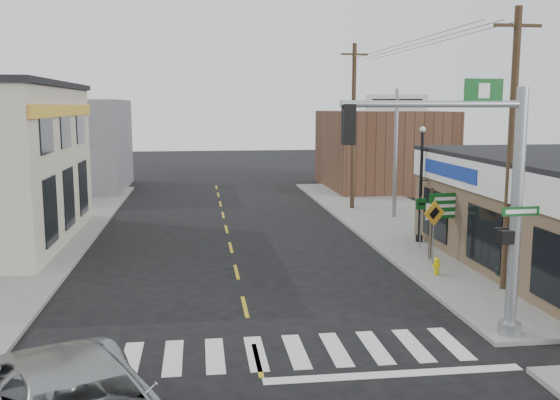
{
  "coord_description": "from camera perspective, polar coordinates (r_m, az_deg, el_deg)",
  "views": [
    {
      "loc": [
        -1.31,
        -14.07,
        6.02
      ],
      "look_at": [
        1.45,
        6.88,
        2.8
      ],
      "focal_mm": 40.0,
      "sensor_mm": 36.0,
      "label": 1
    }
  ],
  "objects": [
    {
      "name": "dance_center_sign",
      "position": [
        33.33,
        10.59,
        7.12
      ],
      "size": [
        3.17,
        0.2,
        6.74
      ],
      "rotation": [
        0.0,
        0.0,
        -0.18
      ],
      "color": "gray",
      "rests_on": "sidewalk_right"
    },
    {
      "name": "fire_hydrant",
      "position": [
        22.65,
        14.12,
        -5.81
      ],
      "size": [
        0.19,
        0.19,
        0.62
      ],
      "rotation": [
        0.0,
        0.0,
        0.28
      ],
      "color": "#D1C008",
      "rests_on": "sidewalk_right"
    },
    {
      "name": "bare_tree",
      "position": [
        20.84,
        24.08,
        1.57
      ],
      "size": [
        2.28,
        2.28,
        4.56
      ],
      "rotation": [
        0.0,
        0.0,
        -0.39
      ],
      "color": "black",
      "rests_on": "sidewalk_right"
    },
    {
      "name": "utility_pole_far",
      "position": [
        35.97,
        6.72,
        6.83
      ],
      "size": [
        1.62,
        0.24,
        9.33
      ],
      "rotation": [
        0.0,
        0.0,
        0.13
      ],
      "color": "#472A22",
      "rests_on": "sidewalk_right"
    },
    {
      "name": "shrub_back",
      "position": [
        25.09,
        22.18,
        -4.69
      ],
      "size": [
        1.0,
        1.0,
        0.75
      ],
      "primitive_type": "ellipsoid",
      "color": "black",
      "rests_on": "sidewalk_right"
    },
    {
      "name": "ped_crossing_sign",
      "position": [
        23.78,
        13.9,
        -1.8
      ],
      "size": [
        0.94,
        0.07,
        2.41
      ],
      "rotation": [
        0.0,
        0.0,
        0.29
      ],
      "color": "gray",
      "rests_on": "sidewalk_right"
    },
    {
      "name": "guide_sign",
      "position": [
        24.9,
        15.06,
        -1.12
      ],
      "size": [
        1.57,
        0.13,
        2.76
      ],
      "rotation": [
        0.0,
        0.0,
        0.11
      ],
      "color": "#42301E",
      "rests_on": "sidewalk_right"
    },
    {
      "name": "sidewalk_right",
      "position": [
        29.57,
        13.08,
        -3.19
      ],
      "size": [
        6.0,
        38.0,
        0.13
      ],
      "primitive_type": "cube",
      "color": "slate",
      "rests_on": "ground"
    },
    {
      "name": "traffic_signal_pole",
      "position": [
        16.37,
        18.52,
        1.17
      ],
      "size": [
        5.15,
        0.39,
        6.52
      ],
      "rotation": [
        0.0,
        0.0,
        0.06
      ],
      "color": "#93989C",
      "rests_on": "sidewalk_right"
    },
    {
      "name": "sidewalk_left",
      "position": [
        28.76,
        -22.89,
        -3.98
      ],
      "size": [
        6.0,
        38.0,
        0.13
      ],
      "primitive_type": "cube",
      "color": "slate",
      "rests_on": "ground"
    },
    {
      "name": "shrub_front",
      "position": [
        22.33,
        20.83,
        -5.77
      ],
      "size": [
        1.45,
        1.45,
        1.09
      ],
      "primitive_type": "ellipsoid",
      "color": "#123714",
      "rests_on": "sidewalk_right"
    },
    {
      "name": "center_line",
      "position": [
        22.91,
        -3.99,
        -6.58
      ],
      "size": [
        0.12,
        56.0,
        0.01
      ],
      "primitive_type": "cube",
      "color": "gold",
      "rests_on": "ground"
    },
    {
      "name": "lamp_post",
      "position": [
        27.52,
        12.9,
        2.21
      ],
      "size": [
        0.65,
        0.51,
        5.0
      ],
      "rotation": [
        0.0,
        0.0,
        0.36
      ],
      "color": "black",
      "rests_on": "sidewalk_right"
    },
    {
      "name": "ground",
      "position": [
        15.36,
        -2.08,
        -14.41
      ],
      "size": [
        140.0,
        140.0,
        0.0
      ],
      "primitive_type": "plane",
      "color": "black",
      "rests_on": "ground"
    },
    {
      "name": "utility_pole_near",
      "position": [
        20.91,
        20.37,
        4.45
      ],
      "size": [
        1.54,
        0.23,
        8.88
      ],
      "rotation": [
        0.0,
        0.0,
        0.01
      ],
      "color": "#493920",
      "rests_on": "sidewalk_right"
    },
    {
      "name": "crosswalk",
      "position": [
        15.72,
        -2.22,
        -13.83
      ],
      "size": [
        11.0,
        2.2,
        0.01
      ],
      "primitive_type": "cube",
      "color": "silver",
      "rests_on": "ground"
    },
    {
      "name": "bldg_distant_right",
      "position": [
        46.15,
        9.3,
        4.54
      ],
      "size": [
        8.0,
        10.0,
        5.6
      ],
      "primitive_type": "cube",
      "color": "#533526",
      "rests_on": "ground"
    },
    {
      "name": "bldg_distant_left",
      "position": [
        47.16,
        -19.42,
        4.74
      ],
      "size": [
        9.0,
        10.0,
        6.4
      ],
      "primitive_type": "cube",
      "color": "slate",
      "rests_on": "ground"
    }
  ]
}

